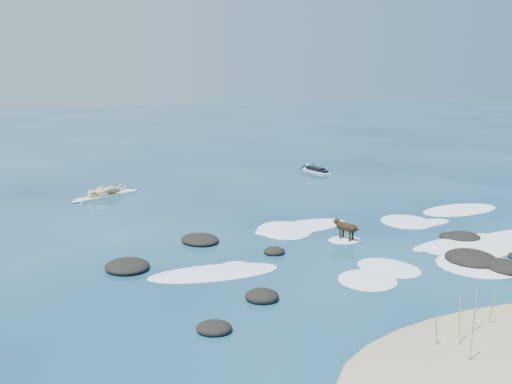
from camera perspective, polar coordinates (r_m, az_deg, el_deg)
name	(u,v)px	position (r m, az deg, el deg)	size (l,w,h in m)	color
ground	(339,240)	(18.66, 8.25, -4.77)	(160.00, 160.00, 0.00)	#0A2642
reef_rocks	(427,258)	(17.07, 16.74, -6.38)	(14.13, 7.87, 0.66)	black
breaking_foam	(400,240)	(18.97, 14.16, -4.71)	(14.84, 7.81, 0.12)	white
standing_surfer_rig	(105,180)	(25.45, -14.85, 1.17)	(3.08, 1.85, 1.90)	#EDEABD
paddling_surfer_rig	(315,170)	(31.09, 5.94, 2.24)	(1.02, 2.26, 0.39)	white
dog	(345,227)	(18.48, 8.92, -3.47)	(0.53, 1.05, 0.70)	black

